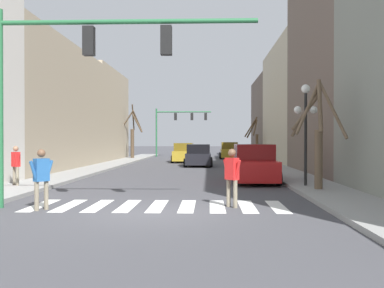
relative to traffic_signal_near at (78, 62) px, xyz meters
name	(u,v)px	position (x,y,z in m)	size (l,w,h in m)	color
ground_plane	(152,213)	(2.27, -0.78, -4.28)	(240.00, 240.00, 0.00)	#424247
sidewalk_right	(372,212)	(8.20, -0.78, -4.21)	(2.19, 90.00, 0.15)	gray
building_row_left	(14,99)	(-7.75, 13.30, 0.11)	(6.00, 41.47, 9.61)	beige
building_row_right	(335,89)	(12.30, 17.61, 1.13)	(6.00, 51.96, 12.08)	gray
crosswalk_stripes	(158,206)	(2.27, 0.51, -4.28)	(7.65, 2.60, 0.01)	white
traffic_signal_near	(78,62)	(0.00, 0.00, 0.00)	(7.62, 0.28, 5.82)	#236038
traffic_signal_far	(177,121)	(0.16, 39.43, -0.11)	(6.50, 0.28, 5.63)	#236038
street_lamp_right_corner	(306,114)	(7.73, 5.34, -1.23)	(0.95, 0.36, 4.09)	black
car_driving_toward_lane	(184,153)	(1.61, 26.51, -3.49)	(1.99, 4.36, 1.69)	#A38423
car_parked_right_far	(229,151)	(5.96, 33.80, -3.48)	(2.04, 4.26, 1.73)	#A38423
car_at_intersection	(199,156)	(3.06, 20.64, -3.51)	(2.08, 4.16, 1.64)	black
car_driving_away_lane	(254,165)	(5.93, 8.11, -3.45)	(2.11, 4.76, 1.79)	red
pedestrian_near_right_corner	(232,173)	(4.50, 0.34, -3.25)	(0.54, 0.63, 1.73)	#7A705B
pedestrian_on_left_sidewalk	(41,174)	(-0.93, -0.39, -3.25)	(0.55, 0.63, 1.74)	#7A705B
pedestrian_waiting_at_curb	(16,162)	(-4.00, 4.94, -3.19)	(0.58, 0.50, 1.60)	#7A705B
street_tree_left_far	(255,139)	(8.37, 31.30, -2.21)	(1.38, 1.96, 4.10)	brown
street_tree_right_near	(317,137)	(7.87, 3.97, -2.16)	(1.84, 2.40, 4.12)	brown
street_tree_right_mid	(133,134)	(-3.82, 32.20, -1.75)	(2.37, 1.89, 5.43)	#473828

